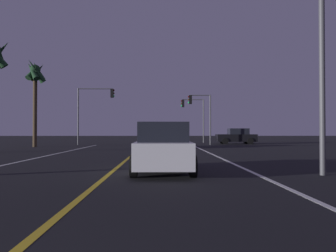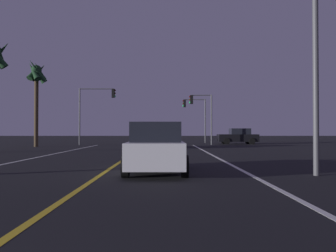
# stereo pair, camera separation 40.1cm
# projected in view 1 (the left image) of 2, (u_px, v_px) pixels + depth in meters

# --- Properties ---
(lane_edge_right) EXTENTS (0.16, 39.34, 0.01)m
(lane_edge_right) POSITION_uv_depth(u_px,v_px,m) (234.00, 164.00, 14.29)
(lane_edge_right) COLOR silver
(lane_edge_right) RESTS_ON ground
(lane_edge_left) EXTENTS (0.16, 39.34, 0.01)m
(lane_edge_left) POSITION_uv_depth(u_px,v_px,m) (6.00, 165.00, 14.09)
(lane_edge_left) COLOR silver
(lane_edge_left) RESTS_ON ground
(lane_center_divider) EXTENTS (0.16, 39.34, 0.01)m
(lane_center_divider) POSITION_uv_depth(u_px,v_px,m) (121.00, 164.00, 14.19)
(lane_center_divider) COLOR gold
(lane_center_divider) RESTS_ON ground
(car_ahead_far) EXTENTS (2.02, 4.30, 1.70)m
(car_ahead_far) POSITION_uv_depth(u_px,v_px,m) (168.00, 138.00, 28.65)
(car_ahead_far) COLOR black
(car_ahead_far) RESTS_ON ground
(car_crossing_side) EXTENTS (4.30, 2.02, 1.70)m
(car_crossing_side) POSITION_uv_depth(u_px,v_px,m) (237.00, 136.00, 36.81)
(car_crossing_side) COLOR black
(car_crossing_side) RESTS_ON ground
(car_lead_same_lane) EXTENTS (2.02, 4.30, 1.70)m
(car_lead_same_lane) POSITION_uv_depth(u_px,v_px,m) (163.00, 148.00, 11.50)
(car_lead_same_lane) COLOR black
(car_lead_same_lane) RESTS_ON ground
(traffic_light_near_right) EXTENTS (2.37, 0.36, 5.15)m
(traffic_light_near_right) POSITION_uv_depth(u_px,v_px,m) (200.00, 108.00, 34.52)
(traffic_light_near_right) COLOR #4C4C51
(traffic_light_near_right) RESTS_ON ground
(traffic_light_near_left) EXTENTS (3.76, 0.36, 5.79)m
(traffic_light_near_left) POSITION_uv_depth(u_px,v_px,m) (95.00, 103.00, 34.31)
(traffic_light_near_left) COLOR #4C4C51
(traffic_light_near_left) RESTS_ON ground
(traffic_light_far_right) EXTENTS (2.77, 0.36, 5.21)m
(traffic_light_far_right) POSITION_uv_depth(u_px,v_px,m) (193.00, 110.00, 40.02)
(traffic_light_far_right) COLOR #4C4C51
(traffic_light_far_right) RESTS_ON ground
(street_lamp_right_near) EXTENTS (2.44, 0.44, 7.86)m
(street_lamp_right_near) POSITION_uv_depth(u_px,v_px,m) (304.00, 19.00, 10.80)
(street_lamp_right_near) COLOR #4C4C51
(street_lamp_right_near) RESTS_ON ground
(palm_tree_left_far) EXTENTS (2.10, 1.91, 7.87)m
(palm_tree_left_far) POSITION_uv_depth(u_px,v_px,m) (35.00, 78.00, 30.02)
(palm_tree_left_far) COLOR #473826
(palm_tree_left_far) RESTS_ON ground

